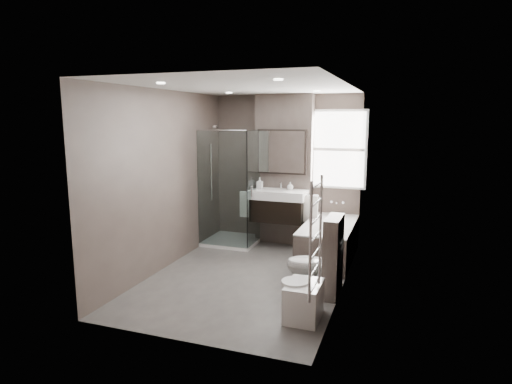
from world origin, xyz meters
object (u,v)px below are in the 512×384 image
at_px(bathtub, 329,240).
at_px(toilet, 314,265).
at_px(vanity, 278,205).
at_px(bidet, 303,300).

distance_m(bathtub, toilet, 1.34).
bearing_deg(vanity, toilet, -59.80).
bearing_deg(vanity, bidet, -67.44).
bearing_deg(bathtub, vanity, 160.63).
bearing_deg(bathtub, bidet, -87.59).
distance_m(vanity, bidet, 2.70).
xyz_separation_m(vanity, toilet, (0.97, -1.67, -0.39)).
relative_size(vanity, bidet, 1.80).
relative_size(bathtub, bidet, 3.03).
distance_m(toilet, bidet, 0.79).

